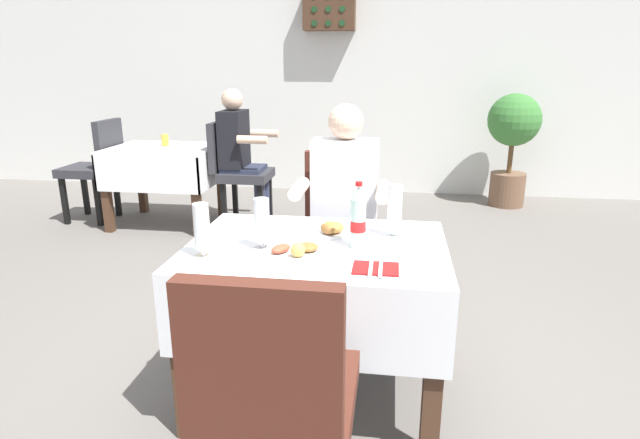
# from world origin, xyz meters

# --- Properties ---
(ground_plane) EXTENTS (11.00, 11.00, 0.00)m
(ground_plane) POSITION_xyz_m (0.00, 0.00, 0.00)
(ground_plane) COLOR #66605B
(back_wall) EXTENTS (11.00, 0.12, 2.71)m
(back_wall) POSITION_xyz_m (0.00, 4.01, 1.35)
(back_wall) COLOR silver
(back_wall) RESTS_ON ground
(main_dining_table) EXTENTS (1.09, 0.81, 0.73)m
(main_dining_table) POSITION_xyz_m (-0.08, -0.08, 0.56)
(main_dining_table) COLOR white
(main_dining_table) RESTS_ON ground
(chair_far_diner_seat) EXTENTS (0.44, 0.50, 0.97)m
(chair_far_diner_seat) POSITION_xyz_m (-0.08, 0.72, 0.55)
(chair_far_diner_seat) COLOR #4C2319
(chair_far_diner_seat) RESTS_ON ground
(chair_near_camera_side) EXTENTS (0.44, 0.50, 0.97)m
(chair_near_camera_side) POSITION_xyz_m (-0.08, -0.87, 0.55)
(chair_near_camera_side) COLOR #4C2319
(chair_near_camera_side) RESTS_ON ground
(seated_diner_far) EXTENTS (0.50, 0.46, 1.26)m
(seated_diner_far) POSITION_xyz_m (-0.03, 0.61, 0.71)
(seated_diner_far) COLOR #282D42
(seated_diner_far) RESTS_ON ground
(plate_near_camera) EXTENTS (0.25, 0.25, 0.07)m
(plate_near_camera) POSITION_xyz_m (-0.14, -0.22, 0.75)
(plate_near_camera) COLOR white
(plate_near_camera) RESTS_ON main_dining_table
(plate_far_diner) EXTENTS (0.23, 0.23, 0.06)m
(plate_far_diner) POSITION_xyz_m (-0.04, 0.07, 0.75)
(plate_far_diner) COLOR white
(plate_far_diner) RESTS_ON main_dining_table
(beer_glass_left) EXTENTS (0.07, 0.07, 0.21)m
(beer_glass_left) POSITION_xyz_m (-0.29, -0.16, 0.84)
(beer_glass_left) COLOR white
(beer_glass_left) RESTS_ON main_dining_table
(beer_glass_middle) EXTENTS (0.07, 0.07, 0.23)m
(beer_glass_middle) POSITION_xyz_m (0.24, 0.07, 0.85)
(beer_glass_middle) COLOR white
(beer_glass_middle) RESTS_ON main_dining_table
(beer_glass_right) EXTENTS (0.07, 0.07, 0.22)m
(beer_glass_right) POSITION_xyz_m (-0.50, -0.29, 0.84)
(beer_glass_right) COLOR white
(beer_glass_right) RESTS_ON main_dining_table
(cola_bottle_primary) EXTENTS (0.06, 0.06, 0.28)m
(cola_bottle_primary) POSITION_xyz_m (0.09, -0.09, 0.85)
(cola_bottle_primary) COLOR silver
(cola_bottle_primary) RESTS_ON main_dining_table
(napkin_cutlery_set) EXTENTS (0.17, 0.19, 0.01)m
(napkin_cutlery_set) POSITION_xyz_m (0.18, -0.32, 0.73)
(napkin_cutlery_set) COLOR maroon
(napkin_cutlery_set) RESTS_ON main_dining_table
(background_dining_table) EXTENTS (0.96, 0.78, 0.73)m
(background_dining_table) POSITION_xyz_m (-1.88, 2.38, 0.55)
(background_dining_table) COLOR white
(background_dining_table) RESTS_ON ground
(background_chair_left) EXTENTS (0.50, 0.44, 0.97)m
(background_chair_left) POSITION_xyz_m (-2.56, 2.38, 0.55)
(background_chair_left) COLOR #2D2D33
(background_chair_left) RESTS_ON ground
(background_chair_right) EXTENTS (0.50, 0.44, 0.97)m
(background_chair_right) POSITION_xyz_m (-1.19, 2.38, 0.55)
(background_chair_right) COLOR #2D2D33
(background_chair_right) RESTS_ON ground
(background_patron) EXTENTS (0.46, 0.50, 1.26)m
(background_patron) POSITION_xyz_m (-1.14, 2.38, 0.71)
(background_patron) COLOR #282D42
(background_patron) RESTS_ON ground
(background_table_tumbler) EXTENTS (0.06, 0.06, 0.11)m
(background_table_tumbler) POSITION_xyz_m (-1.88, 2.43, 0.78)
(background_table_tumbler) COLOR gold
(background_table_tumbler) RESTS_ON background_dining_table
(potted_plant_corner) EXTENTS (0.54, 0.54, 1.18)m
(potted_plant_corner) POSITION_xyz_m (1.45, 3.51, 0.74)
(potted_plant_corner) COLOR brown
(potted_plant_corner) RESTS_ON ground
(wall_bottle_rack) EXTENTS (0.56, 0.21, 0.42)m
(wall_bottle_rack) POSITION_xyz_m (-0.52, 3.84, 2.02)
(wall_bottle_rack) COLOR #472D1E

